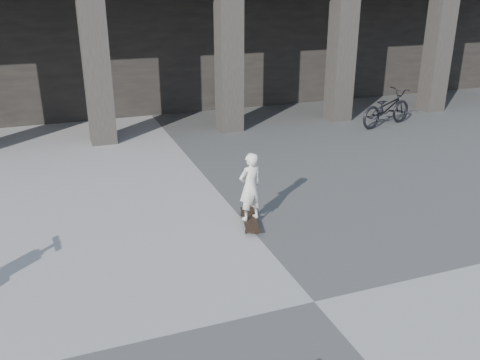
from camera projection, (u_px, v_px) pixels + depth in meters
name	position (u px, v px, depth m)	size (l,w,h in m)	color
ground	(314.00, 302.00, 6.74)	(90.00, 90.00, 0.00)	#464644
colonnade	(131.00, 13.00, 17.69)	(28.00, 8.82, 6.00)	black
longboard	(250.00, 220.00, 8.91)	(0.49, 1.05, 0.10)	black
child	(250.00, 187.00, 8.68)	(0.44, 0.29, 1.21)	silver
bicycle	(387.00, 108.00, 14.98)	(0.71, 2.02, 1.06)	black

